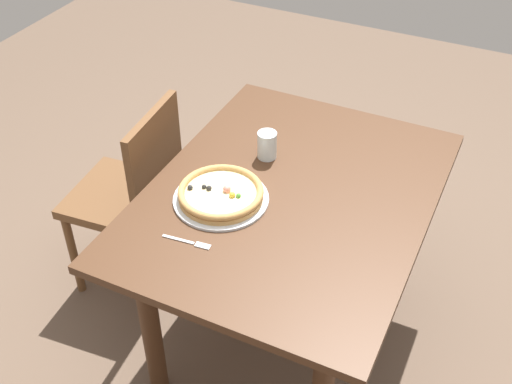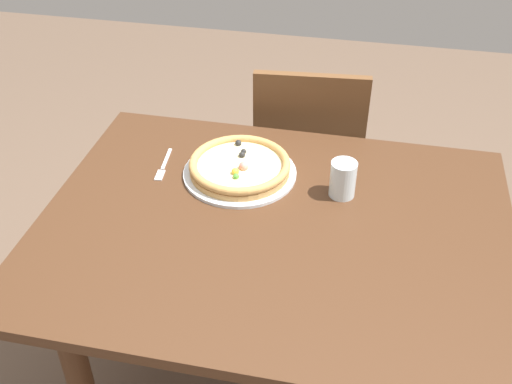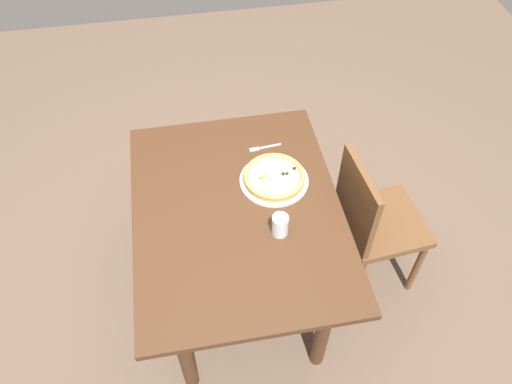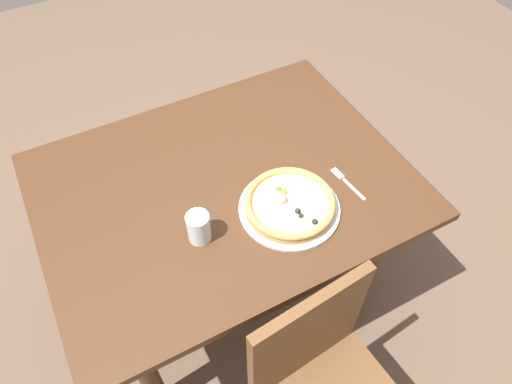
# 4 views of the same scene
# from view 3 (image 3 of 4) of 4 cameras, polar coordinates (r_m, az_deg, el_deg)

# --- Properties ---
(ground_plane) EXTENTS (6.00, 6.00, 0.00)m
(ground_plane) POSITION_cam_3_polar(r_m,az_deg,el_deg) (2.87, -1.75, -11.15)
(ground_plane) COLOR brown
(dining_table) EXTENTS (1.24, 0.95, 0.74)m
(dining_table) POSITION_cam_3_polar(r_m,az_deg,el_deg) (2.34, -2.11, -3.73)
(dining_table) COLOR #472B19
(dining_table) RESTS_ON ground
(chair_near) EXTENTS (0.43, 0.43, 0.89)m
(chair_near) POSITION_cam_3_polar(r_m,az_deg,el_deg) (2.58, 13.30, -3.25)
(chair_near) COLOR brown
(chair_near) RESTS_ON ground
(plate) EXTENTS (0.33, 0.33, 0.01)m
(plate) POSITION_cam_3_polar(r_m,az_deg,el_deg) (2.36, 2.10, 1.35)
(plate) COLOR silver
(plate) RESTS_ON dining_table
(pizza) EXTENTS (0.29, 0.29, 0.05)m
(pizza) POSITION_cam_3_polar(r_m,az_deg,el_deg) (2.34, 2.11, 1.76)
(pizza) COLOR tan
(pizza) RESTS_ON plate
(fork) EXTENTS (0.03, 0.17, 0.00)m
(fork) POSITION_cam_3_polar(r_m,az_deg,el_deg) (2.51, 0.77, 5.14)
(fork) COLOR silver
(fork) RESTS_ON dining_table
(drinking_glass) EXTENTS (0.07, 0.07, 0.11)m
(drinking_glass) POSITION_cam_3_polar(r_m,az_deg,el_deg) (2.13, 2.79, -3.84)
(drinking_glass) COLOR silver
(drinking_glass) RESTS_ON dining_table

